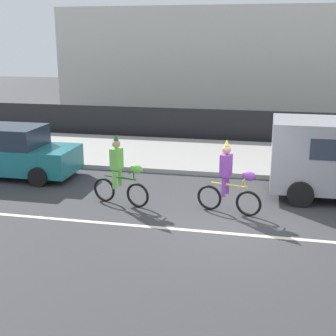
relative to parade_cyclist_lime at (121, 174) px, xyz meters
The scene contains 8 objects.
ground_plane 3.33m from the parade_cyclist_lime, 15.65° to the right, with size 80.00×80.00×0.00m, color #38383A.
road_centre_line 3.49m from the parade_cyclist_lime, 23.81° to the right, with size 36.00×0.14×0.01m, color beige.
sidewalk_curb 6.47m from the parade_cyclist_lime, 61.14° to the left, with size 60.00×5.00×0.15m, color #9E9B93.
fence_line 9.08m from the parade_cyclist_lime, 70.01° to the left, with size 40.00×0.08×1.40m, color black.
building_backdrop 18.35m from the parade_cyclist_lime, 70.08° to the left, with size 28.00×8.00×5.96m, color beige.
parade_cyclist_lime is the anchor object (origin of this frame).
parade_cyclist_purple 2.90m from the parade_cyclist_lime, ahead, with size 1.69×0.58×1.92m.
parked_car_teal 4.63m from the parade_cyclist_lime, 156.36° to the left, with size 4.10×1.92×1.64m.
Camera 1 is at (0.64, -10.53, 4.34)m, focal length 50.00 mm.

